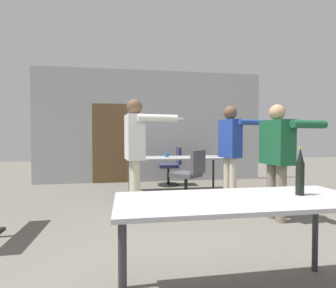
# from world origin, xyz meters

# --- Properties ---
(back_wall) EXTENTS (6.04, 0.12, 2.95)m
(back_wall) POSITION_xyz_m (-0.03, 5.48, 1.47)
(back_wall) COLOR #B2B5B7
(back_wall) RESTS_ON ground_plane
(conference_table_near) EXTENTS (1.81, 0.70, 0.76)m
(conference_table_near) POSITION_xyz_m (0.12, 0.28, 0.68)
(conference_table_near) COLOR #A8A8AD
(conference_table_near) RESTS_ON ground_plane
(conference_table_far) EXTENTS (2.07, 0.82, 0.76)m
(conference_table_far) POSITION_xyz_m (0.35, 4.03, 0.70)
(conference_table_far) COLOR #A8A8AD
(conference_table_far) RESTS_ON ground_plane
(person_far_watching) EXTENTS (0.84, 0.69, 1.66)m
(person_far_watching) POSITION_xyz_m (1.45, 1.95, 0.99)
(person_far_watching) COLOR slate
(person_far_watching) RESTS_ON ground_plane
(person_right_polo) EXTENTS (0.86, 0.65, 1.77)m
(person_right_polo) POSITION_xyz_m (-0.56, 2.48, 1.07)
(person_right_polo) COLOR beige
(person_right_polo) RESTS_ON ground_plane
(person_center_tall) EXTENTS (0.87, 0.56, 1.73)m
(person_center_tall) POSITION_xyz_m (1.11, 2.83, 1.06)
(person_center_tall) COLOR beige
(person_center_tall) RESTS_ON ground_plane
(office_chair_side_rolled) EXTENTS (0.68, 0.69, 0.96)m
(office_chair_side_rolled) POSITION_xyz_m (0.45, 3.18, 0.45)
(office_chair_side_rolled) COLOR black
(office_chair_side_rolled) RESTS_ON ground_plane
(office_chair_far_right) EXTENTS (0.56, 0.52, 0.94)m
(office_chair_far_right) POSITION_xyz_m (0.41, 4.85, 0.44)
(office_chair_far_right) COLOR black
(office_chair_far_right) RESTS_ON ground_plane
(beer_bottle) EXTENTS (0.06, 0.06, 0.37)m
(beer_bottle) POSITION_xyz_m (0.61, 0.30, 0.93)
(beer_bottle) COLOR black
(beer_bottle) RESTS_ON conference_table_near
(drink_cup) EXTENTS (0.09, 0.09, 0.09)m
(drink_cup) POSITION_xyz_m (0.17, 4.10, 0.80)
(drink_cup) COLOR #2866A3
(drink_cup) RESTS_ON conference_table_far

